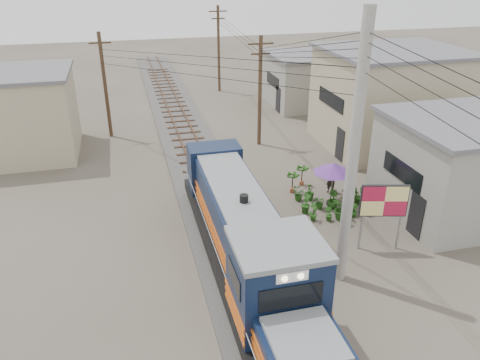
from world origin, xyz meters
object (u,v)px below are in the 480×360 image
object	(u,v)px
billboard	(384,203)
locomotive	(248,243)
vendor	(331,179)
market_umbrella	(333,168)

from	to	relation	value
billboard	locomotive	bearing A→B (deg)	-159.60
vendor	billboard	bearing A→B (deg)	79.81
locomotive	billboard	world-z (taller)	locomotive
locomotive	billboard	size ratio (longest dim) A/B	4.90
locomotive	billboard	distance (m)	5.98
vendor	locomotive	bearing A→B (deg)	36.76
billboard	vendor	size ratio (longest dim) A/B	2.00
vendor	market_umbrella	bearing A→B (deg)	59.09
billboard	vendor	bearing A→B (deg)	101.83
locomotive	billboard	xyz separation A→B (m)	(5.92, 0.62, 0.59)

